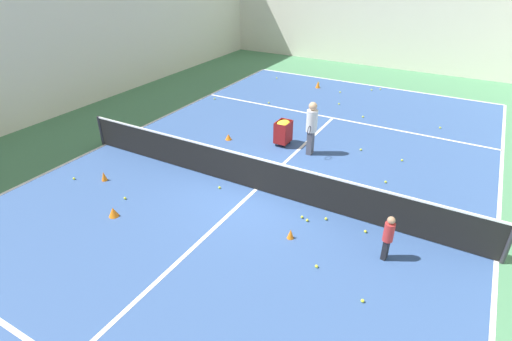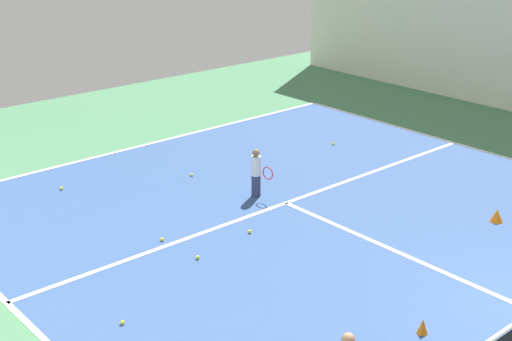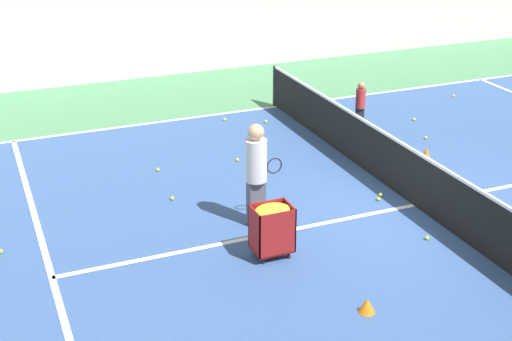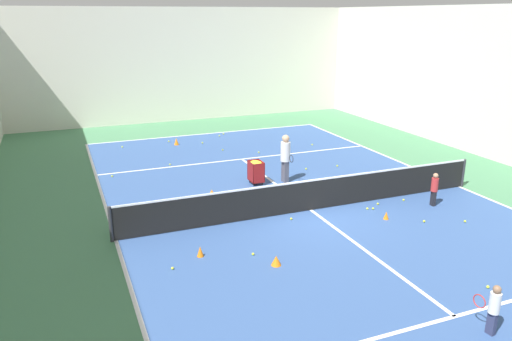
{
  "view_description": "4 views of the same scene",
  "coord_description": "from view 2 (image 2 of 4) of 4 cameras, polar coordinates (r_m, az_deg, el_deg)",
  "views": [
    {
      "loc": [
        4.7,
        -8.31,
        5.9
      ],
      "look_at": [
        0.0,
        0.0,
        0.61
      ],
      "focal_mm": 28.0,
      "sensor_mm": 36.0,
      "label": 1
    },
    {
      "loc": [
        9.38,
        3.6,
        5.9
      ],
      "look_at": [
        0.22,
        -6.95,
        0.58
      ],
      "focal_mm": 50.0,
      "sensor_mm": 36.0,
      "label": 2
    },
    {
      "loc": [
        -9.38,
        6.9,
        5.59
      ],
      "look_at": [
        0.43,
        2.84,
        0.98
      ],
      "focal_mm": 50.0,
      "sensor_mm": 36.0,
      "label": 3
    },
    {
      "loc": [
        -7.06,
        -12.91,
        5.9
      ],
      "look_at": [
        -0.65,
        3.03,
        0.51
      ],
      "focal_mm": 35.0,
      "sensor_mm": 36.0,
      "label": 4
    }
  ],
  "objects": [
    {
      "name": "line_baseline_near",
      "position": [
        18.62,
        -8.44,
        2.15
      ],
      "size": [
        11.97,
        0.1,
        0.0
      ],
      "primitive_type": "cube",
      "color": "white",
      "rests_on": "ground"
    },
    {
      "name": "tennis_ball_12",
      "position": [
        10.58,
        7.37,
        -13.0
      ],
      "size": [
        0.07,
        0.07,
        0.07
      ],
      "primitive_type": "sphere",
      "color": "yellow",
      "rests_on": "ground"
    },
    {
      "name": "tennis_ball_9",
      "position": [
        16.3,
        -5.17,
        -0.33
      ],
      "size": [
        0.07,
        0.07,
        0.07
      ],
      "primitive_type": "sphere",
      "color": "yellow",
      "rests_on": "ground"
    },
    {
      "name": "tennis_ball_23",
      "position": [
        10.98,
        -10.64,
        -11.85
      ],
      "size": [
        0.07,
        0.07,
        0.07
      ],
      "primitive_type": "sphere",
      "color": "yellow",
      "rests_on": "ground"
    },
    {
      "name": "training_cone_3",
      "position": [
        14.71,
        18.71,
        -3.44
      ],
      "size": [
        0.26,
        0.26,
        0.25
      ],
      "primitive_type": "cone",
      "color": "orange",
      "rests_on": "ground"
    },
    {
      "name": "tennis_ball_10",
      "position": [
        16.03,
        -15.3,
        -1.38
      ],
      "size": [
        0.07,
        0.07,
        0.07
      ],
      "primitive_type": "sphere",
      "color": "yellow",
      "rests_on": "ground"
    },
    {
      "name": "player_near_baseline",
      "position": [
        14.94,
        0.06,
        0.07
      ],
      "size": [
        0.24,
        0.54,
        1.05
      ],
      "rotation": [
        0.0,
        0.0,
        1.7
      ],
      "color": "#2D3351",
      "rests_on": "ground"
    },
    {
      "name": "tennis_ball_13",
      "position": [
        18.42,
        6.2,
        2.16
      ],
      "size": [
        0.07,
        0.07,
        0.07
      ],
      "primitive_type": "sphere",
      "color": "yellow",
      "rests_on": "ground"
    },
    {
      "name": "tennis_ball_29",
      "position": [
        12.62,
        -4.69,
        -6.93
      ],
      "size": [
        0.07,
        0.07,
        0.07
      ],
      "primitive_type": "sphere",
      "color": "yellow",
      "rests_on": "ground"
    },
    {
      "name": "tennis_ball_18",
      "position": [
        13.5,
        -0.5,
        -4.9
      ],
      "size": [
        0.07,
        0.07,
        0.07
      ],
      "primitive_type": "sphere",
      "color": "yellow",
      "rests_on": "ground"
    },
    {
      "name": "line_service_near",
      "position": [
        14.82,
        2.41,
        -2.61
      ],
      "size": [
        11.97,
        0.1,
        0.0
      ],
      "primitive_type": "cube",
      "color": "white",
      "rests_on": "ground"
    },
    {
      "name": "training_cone_1",
      "position": [
        10.83,
        13.19,
        -12.03
      ],
      "size": [
        0.16,
        0.16,
        0.24
      ],
      "primitive_type": "cone",
      "color": "orange",
      "rests_on": "ground"
    },
    {
      "name": "tennis_ball_5",
      "position": [
        13.32,
        -7.51,
        -5.47
      ],
      "size": [
        0.07,
        0.07,
        0.07
      ],
      "primitive_type": "sphere",
      "color": "yellow",
      "rests_on": "ground"
    }
  ]
}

